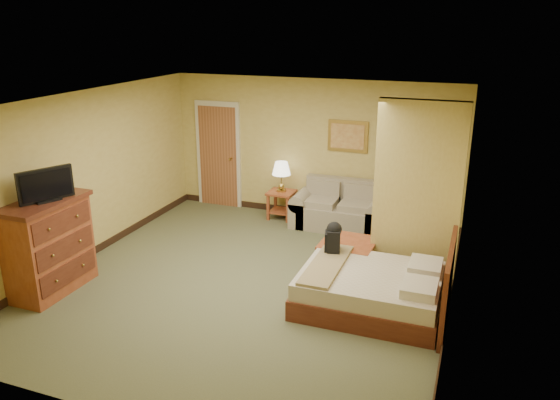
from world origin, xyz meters
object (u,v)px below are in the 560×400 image
at_px(loveseat, 339,213).
at_px(bed, 376,289).
at_px(dresser, 49,246).
at_px(coffee_table, 348,250).

xyz_separation_m(loveseat, bed, (1.18, -2.67, -0.00)).
distance_m(dresser, bed, 4.45).
height_order(coffee_table, bed, bed).
bearing_deg(loveseat, bed, -66.23).
height_order(dresser, bed, dresser).
xyz_separation_m(coffee_table, dresser, (-3.71, -1.97, 0.31)).
bearing_deg(coffee_table, loveseat, 108.45).
height_order(loveseat, dresser, dresser).
xyz_separation_m(loveseat, coffee_table, (0.59, -1.77, 0.08)).
bearing_deg(dresser, bed, 13.95).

